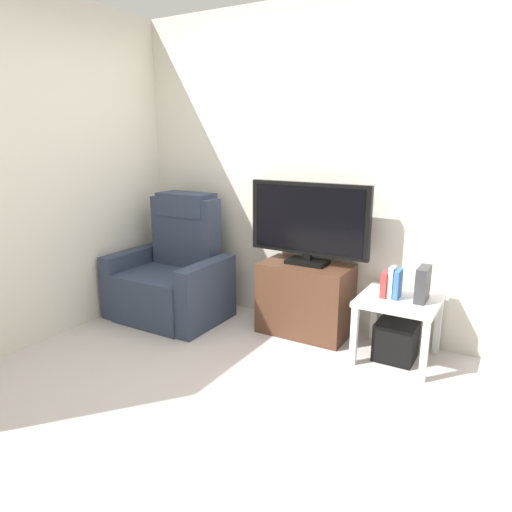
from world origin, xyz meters
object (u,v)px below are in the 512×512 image
at_px(side_table, 399,308).
at_px(book_middle, 392,282).
at_px(subwoofer_box, 396,341).
at_px(book_leftmost, 386,284).
at_px(television, 308,222).
at_px(tv_stand, 305,299).
at_px(game_console, 423,284).
at_px(book_rightmost, 398,284).
at_px(recliner_armchair, 173,275).

xyz_separation_m(side_table, book_middle, (-0.06, -0.02, 0.18)).
distance_m(subwoofer_box, book_leftmost, 0.43).
xyz_separation_m(television, book_leftmost, (0.66, -0.12, -0.37)).
height_order(tv_stand, subwoofer_box, tv_stand).
xyz_separation_m(tv_stand, side_table, (0.76, -0.08, 0.10)).
xyz_separation_m(subwoofer_box, game_console, (0.15, 0.01, 0.45)).
distance_m(tv_stand, television, 0.63).
distance_m(tv_stand, side_table, 0.77).
bearing_deg(tv_stand, book_rightmost, -7.85).
distance_m(subwoofer_box, book_rightmost, 0.43).
bearing_deg(side_table, book_rightmost, -128.24).
bearing_deg(tv_stand, book_middle, -8.32).
bearing_deg(subwoofer_box, game_console, 3.95).
bearing_deg(television, recliner_armchair, -167.97).
bearing_deg(game_console, side_table, -176.05).
bearing_deg(game_console, television, 174.22).
height_order(book_rightmost, game_console, game_console).
relative_size(side_table, game_console, 2.23).
bearing_deg(book_rightmost, television, 170.74).
bearing_deg(recliner_armchair, book_middle, -7.60).
bearing_deg(game_console, book_leftmost, -173.02).
distance_m(recliner_armchair, book_rightmost, 1.95).
height_order(television, side_table, television).
height_order(television, recliner_armchair, television).
bearing_deg(subwoofer_box, side_table, 45.00).
xyz_separation_m(tv_stand, television, (0.00, 0.02, 0.63)).
bearing_deg(recliner_armchair, book_leftmost, -7.51).
height_order(recliner_armchair, book_leftmost, recliner_armchair).
bearing_deg(side_table, book_middle, -161.08).
height_order(subwoofer_box, game_console, game_console).
distance_m(tv_stand, game_console, 0.96).
bearing_deg(book_rightmost, book_middle, 180.00).
relative_size(recliner_armchair, book_leftmost, 5.92).
bearing_deg(book_leftmost, subwoofer_box, 11.31).
relative_size(book_leftmost, game_console, 0.75).
height_order(tv_stand, book_middle, book_middle).
bearing_deg(book_leftmost, side_table, 11.31).
xyz_separation_m(tv_stand, book_middle, (0.71, -0.10, 0.28)).
height_order(tv_stand, television, television).
xyz_separation_m(tv_stand, book_leftmost, (0.66, -0.10, 0.27)).
bearing_deg(book_middle, book_rightmost, 0.00).
relative_size(tv_stand, book_leftmost, 3.93).
bearing_deg(book_middle, game_console, 8.39).
distance_m(book_rightmost, game_console, 0.16).
relative_size(television, book_rightmost, 4.85).
bearing_deg(side_table, tv_stand, 173.79).
bearing_deg(television, subwoofer_box, -7.61).
distance_m(book_leftmost, game_console, 0.25).
distance_m(television, book_leftmost, 0.77).
distance_m(side_table, game_console, 0.24).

